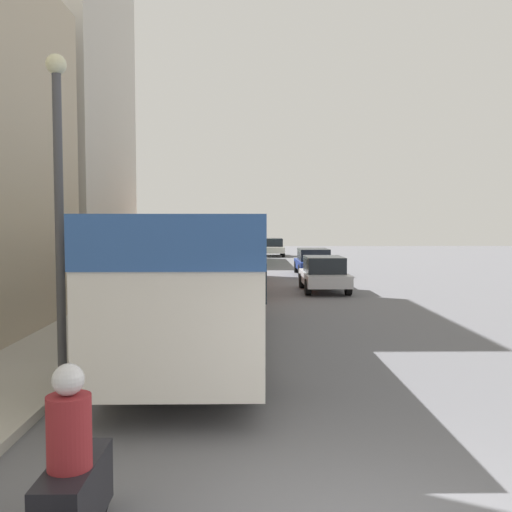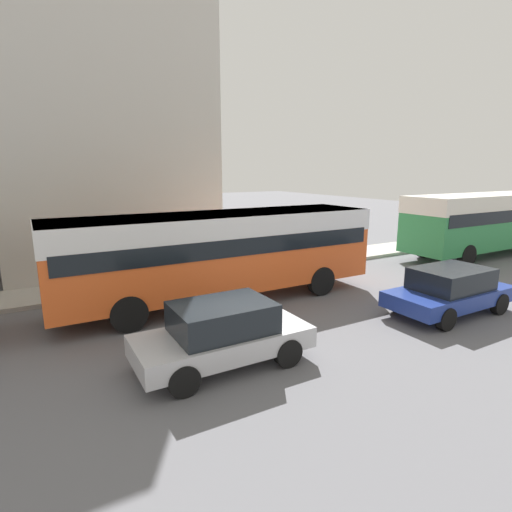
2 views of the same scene
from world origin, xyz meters
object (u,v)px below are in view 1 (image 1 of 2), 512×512
at_px(bus_lead, 201,263).
at_px(car_crossing, 324,273).
at_px(bus_third_in_line, 234,234).
at_px(car_distant, 313,261).
at_px(motorcycle_behind_lead, 73,487).
at_px(bus_following, 225,244).
at_px(pedestrian_near_curb, 199,246).
at_px(car_far_curb, 272,247).

xyz_separation_m(bus_lead, car_crossing, (4.15, 10.31, -1.19)).
bearing_deg(car_crossing, bus_third_in_line, -76.06).
distance_m(bus_lead, bus_third_in_line, 26.66).
bearing_deg(car_distant, bus_lead, -104.54).
bearing_deg(car_crossing, motorcycle_behind_lead, 76.11).
distance_m(bus_following, pedestrian_near_curb, 17.56).
distance_m(bus_third_in_line, pedestrian_near_curb, 3.99).
relative_size(bus_lead, pedestrian_near_curb, 6.23).
xyz_separation_m(motorcycle_behind_lead, car_crossing, (4.56, 18.43, 0.06)).
bearing_deg(car_far_curb, bus_third_in_line, 67.14).
height_order(bus_lead, pedestrian_near_curb, bus_lead).
height_order(bus_lead, bus_third_in_line, bus_third_in_line).
bearing_deg(car_far_curb, motorcycle_behind_lead, 85.24).
distance_m(car_far_curb, pedestrian_near_curb, 7.03).
height_order(bus_lead, bus_following, bus_lead).
xyz_separation_m(bus_lead, car_distant, (4.56, 17.58, -1.20)).
distance_m(bus_third_in_line, car_distant, 10.20).
relative_size(bus_third_in_line, car_crossing, 2.56).
relative_size(motorcycle_behind_lead, pedestrian_near_curb, 1.27).
bearing_deg(motorcycle_behind_lead, car_distant, 79.06).
bearing_deg(motorcycle_behind_lead, pedestrian_near_curb, 93.22).
bearing_deg(car_distant, bus_following, -129.62).
bearing_deg(bus_lead, bus_following, 89.66).
bearing_deg(car_far_curb, car_distant, 95.23).
distance_m(motorcycle_behind_lead, pedestrian_near_curb, 37.69).
relative_size(bus_following, car_crossing, 2.72).
relative_size(bus_following, car_distant, 2.60).
bearing_deg(pedestrian_near_curb, bus_following, -81.48).
height_order(bus_following, car_distant, bus_following).
xyz_separation_m(motorcycle_behind_lead, car_distant, (4.97, 25.69, 0.05)).
xyz_separation_m(bus_following, bus_third_in_line, (0.02, 14.50, 0.11)).
relative_size(motorcycle_behind_lead, car_far_curb, 0.55).
relative_size(car_far_curb, car_distant, 1.01).
relative_size(bus_following, pedestrian_near_curb, 5.96).
bearing_deg(bus_lead, bus_third_in_line, 89.80).
xyz_separation_m(bus_third_in_line, car_far_curb, (2.99, 7.08, -1.23)).
bearing_deg(bus_lead, car_far_curb, 84.78).
relative_size(bus_lead, car_distant, 2.72).
distance_m(car_crossing, car_far_curb, 23.45).
height_order(car_distant, pedestrian_near_curb, pedestrian_near_curb).
relative_size(bus_lead, bus_following, 1.05).
relative_size(motorcycle_behind_lead, car_crossing, 0.58).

